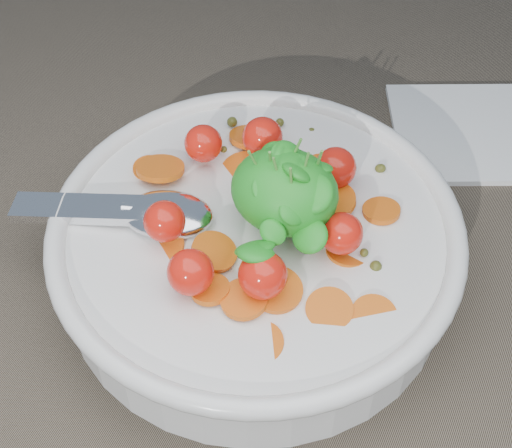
% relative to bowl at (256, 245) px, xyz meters
% --- Properties ---
extents(ground, '(6.00, 6.00, 0.00)m').
position_rel_bowl_xyz_m(ground, '(0.02, -0.02, -0.03)').
color(ground, '#675B4A').
rests_on(ground, ground).
extents(bowl, '(0.31, 0.29, 0.12)m').
position_rel_bowl_xyz_m(bowl, '(0.00, 0.00, 0.00)').
color(bowl, white).
rests_on(bowl, ground).
extents(napkin, '(0.18, 0.17, 0.01)m').
position_rel_bowl_xyz_m(napkin, '(0.11, 0.22, -0.03)').
color(napkin, white).
rests_on(napkin, ground).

